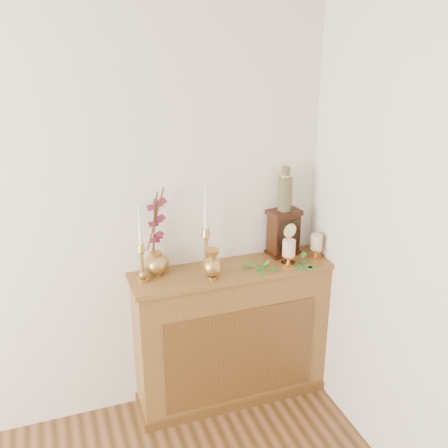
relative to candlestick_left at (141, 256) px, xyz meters
name	(u,v)px	position (x,y,z in m)	size (l,w,h in m)	color
console_shelf	(232,338)	(0.54, -0.01, -0.65)	(1.24, 0.34, 0.93)	brown
candlestick_left	(141,256)	(0.00, 0.00, 0.00)	(0.08, 0.08, 0.47)	tan
candlestick_center	(206,242)	(0.39, 0.04, 0.02)	(0.09, 0.09, 0.52)	tan
bud_vase	(212,265)	(0.38, -0.11, -0.06)	(0.11, 0.11, 0.18)	tan
ginger_jar	(157,234)	(0.11, 0.09, 0.09)	(0.22, 0.23, 0.53)	tan
pillar_candle_left	(289,251)	(0.87, -0.08, -0.07)	(0.09, 0.09, 0.17)	#E39C4F
pillar_candle_right	(316,245)	(1.08, -0.05, -0.07)	(0.08, 0.08, 0.16)	#E39C4F
ivy_garland	(277,267)	(0.78, -0.11, -0.14)	(0.46, 0.15, 0.08)	#325E23
mantel_clock	(284,233)	(0.91, 0.07, -0.01)	(0.21, 0.17, 0.29)	black
ceramic_vase	(285,191)	(0.91, 0.07, 0.26)	(0.09, 0.09, 0.28)	#183026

